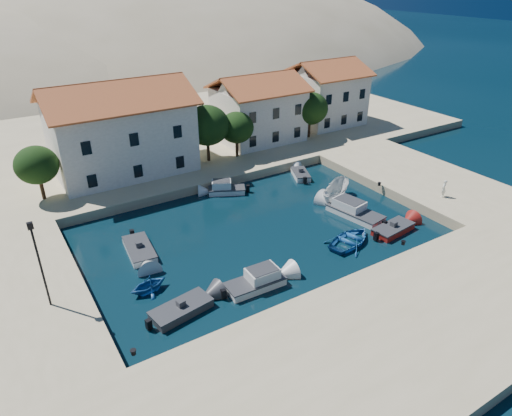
# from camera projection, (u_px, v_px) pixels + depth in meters

# --- Properties ---
(ground) EXTENTS (400.00, 400.00, 0.00)m
(ground) POSITION_uv_depth(u_px,v_px,m) (332.00, 293.00, 32.82)
(ground) COLOR black
(ground) RESTS_ON ground
(quay_south) EXTENTS (52.00, 12.00, 1.00)m
(quay_south) POSITION_uv_depth(u_px,v_px,m) (397.00, 338.00, 28.08)
(quay_south) COLOR tan
(quay_south) RESTS_ON ground
(quay_east) EXTENTS (11.00, 20.00, 1.00)m
(quay_east) POSITION_uv_depth(u_px,v_px,m) (417.00, 178.00, 49.73)
(quay_east) COLOR tan
(quay_east) RESTS_ON ground
(quay_west) EXTENTS (8.00, 20.00, 1.00)m
(quay_west) POSITION_uv_depth(u_px,v_px,m) (24.00, 302.00, 31.17)
(quay_west) COLOR tan
(quay_west) RESTS_ON ground
(quay_north) EXTENTS (80.00, 36.00, 1.00)m
(quay_north) POSITION_uv_depth(u_px,v_px,m) (161.00, 136.00, 62.07)
(quay_north) COLOR tan
(quay_north) RESTS_ON ground
(hills) EXTENTS (254.00, 176.00, 99.00)m
(hills) POSITION_uv_depth(u_px,v_px,m) (124.00, 125.00, 146.22)
(hills) COLOR tan
(hills) RESTS_ON ground
(building_left) EXTENTS (14.70, 9.45, 9.70)m
(building_left) POSITION_uv_depth(u_px,v_px,m) (120.00, 126.00, 48.28)
(building_left) COLOR beige
(building_left) RESTS_ON quay_north
(building_mid) EXTENTS (10.50, 8.40, 8.30)m
(building_mid) POSITION_uv_depth(u_px,v_px,m) (258.00, 107.00, 57.82)
(building_mid) COLOR beige
(building_mid) RESTS_ON quay_north
(building_right) EXTENTS (9.45, 8.40, 8.80)m
(building_right) POSITION_uv_depth(u_px,v_px,m) (327.00, 91.00, 64.09)
(building_right) COLOR beige
(building_right) RESTS_ON quay_north
(trees) EXTENTS (37.30, 5.30, 6.45)m
(trees) POSITION_uv_depth(u_px,v_px,m) (219.00, 126.00, 51.82)
(trees) COLOR #382314
(trees) RESTS_ON quay_north
(lamppost) EXTENTS (0.35, 0.25, 6.22)m
(lamppost) POSITION_uv_depth(u_px,v_px,m) (38.00, 257.00, 28.40)
(lamppost) COLOR black
(lamppost) RESTS_ON quay_west
(bollards) EXTENTS (29.36, 9.56, 0.30)m
(bollards) POSITION_uv_depth(u_px,v_px,m) (329.00, 244.00, 36.50)
(bollards) COLOR black
(bollards) RESTS_ON ground
(motorboat_grey_sw) EXTENTS (4.45, 2.52, 1.25)m
(motorboat_grey_sw) POSITION_uv_depth(u_px,v_px,m) (181.00, 309.00, 30.77)
(motorboat_grey_sw) COLOR #333438
(motorboat_grey_sw) RESTS_ON ground
(cabin_cruiser_south) EXTENTS (4.47, 2.01, 1.60)m
(cabin_cruiser_south) POSITION_uv_depth(u_px,v_px,m) (255.00, 282.00, 33.17)
(cabin_cruiser_south) COLOR silver
(cabin_cruiser_south) RESTS_ON ground
(rowboat_south) EXTENTS (5.39, 4.43, 0.97)m
(rowboat_south) POSITION_uv_depth(u_px,v_px,m) (350.00, 243.00, 38.79)
(rowboat_south) COLOR #1B5194
(rowboat_south) RESTS_ON ground
(motorboat_red_se) EXTENTS (4.22, 2.26, 1.25)m
(motorboat_red_se) POSITION_uv_depth(u_px,v_px,m) (393.00, 229.00, 40.30)
(motorboat_red_se) COLOR maroon
(motorboat_red_se) RESTS_ON ground
(cabin_cruiser_east) EXTENTS (3.16, 5.75, 1.60)m
(cabin_cruiser_east) POSITION_uv_depth(u_px,v_px,m) (355.00, 212.00, 42.82)
(cabin_cruiser_east) COLOR silver
(cabin_cruiser_east) RESTS_ON ground
(boat_east) EXTENTS (5.13, 3.99, 1.88)m
(boat_east) POSITION_uv_depth(u_px,v_px,m) (335.00, 200.00, 46.13)
(boat_east) COLOR silver
(boat_east) RESTS_ON ground
(motorboat_white_ne) EXTENTS (2.76, 3.69, 1.25)m
(motorboat_white_ne) POSITION_uv_depth(u_px,v_px,m) (301.00, 174.00, 51.05)
(motorboat_white_ne) COLOR silver
(motorboat_white_ne) RESTS_ON ground
(rowboat_west) EXTENTS (3.08, 2.76, 1.45)m
(rowboat_west) POSITION_uv_depth(u_px,v_px,m) (149.00, 291.00, 33.00)
(rowboat_west) COLOR #1B5194
(rowboat_west) RESTS_ON ground
(motorboat_white_west) EXTENTS (2.38, 4.57, 1.25)m
(motorboat_white_west) POSITION_uv_depth(u_px,v_px,m) (140.00, 250.00, 37.34)
(motorboat_white_west) COLOR silver
(motorboat_white_west) RESTS_ON ground
(cabin_cruiser_north) EXTENTS (4.08, 3.12, 1.60)m
(cabin_cruiser_north) POSITION_uv_depth(u_px,v_px,m) (227.00, 189.00, 47.27)
(cabin_cruiser_north) COLOR silver
(cabin_cruiser_north) RESTS_ON ground
(pedestrian) EXTENTS (0.75, 0.65, 1.74)m
(pedestrian) POSITION_uv_depth(u_px,v_px,m) (444.00, 189.00, 44.07)
(pedestrian) COLOR silver
(pedestrian) RESTS_ON quay_east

